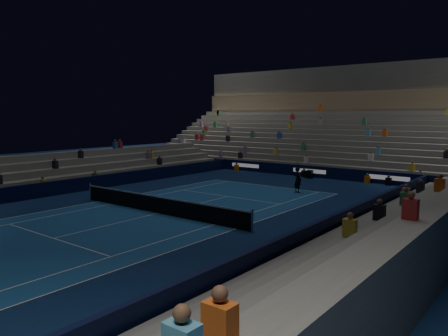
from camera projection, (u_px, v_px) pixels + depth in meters
ground at (158, 213)px, 24.40m from camera, size 90.00×90.00×0.00m
court_surface at (158, 213)px, 24.40m from camera, size 10.97×23.77×0.01m
sponsor_barrier_far at (310, 171)px, 38.79m from camera, size 44.00×0.25×1.00m
sponsor_barrier_east at (316, 233)px, 18.40m from camera, size 0.25×37.00×1.00m
sponsor_barrier_west at (62, 187)px, 30.28m from camera, size 0.25×37.00×1.00m
grandstand_main at (352, 135)px, 45.79m from camera, size 44.00×15.20×11.20m
grandstand_east at (401, 238)px, 16.22m from camera, size 5.00×37.00×2.50m
grandstand_west at (36, 177)px, 32.35m from camera, size 5.00×37.00×2.50m
tennis_net at (158, 205)px, 24.34m from camera, size 12.90×0.10×1.10m
tennis_player at (298, 180)px, 30.80m from camera, size 0.79×0.67×1.85m
broadcast_camera at (310, 174)px, 38.01m from camera, size 0.62×1.04×0.69m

